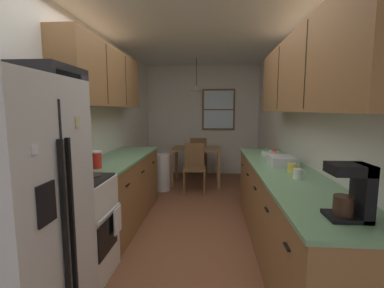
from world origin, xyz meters
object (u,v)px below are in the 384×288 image
stove_range (73,229)px  mug_spare (292,168)px  trash_bin (163,172)px  refrigerator (13,220)px  dining_chair_far (198,155)px  coffee_maker (354,190)px  storage_canister (96,160)px  dining_table (196,154)px  table_serving_bowl (193,146)px  dish_rack (282,161)px  dining_chair_near (194,165)px  fruit_bowl (270,153)px  microwave_over_range (51,87)px  mug_by_coffeemaker (298,174)px

stove_range → mug_spare: (2.02, 0.50, 0.47)m
trash_bin → refrigerator: bearing=-94.4°
dining_chair_far → coffee_maker: bearing=-76.1°
storage_canister → coffee_maker: bearing=-30.4°
dining_table → table_serving_bowl: 0.18m
stove_range → coffee_maker: coffee_maker is taller
dining_chair_far → dish_rack: size_ratio=2.65×
dining_table → dining_chair_near: 0.59m
refrigerator → table_serving_bowl: size_ratio=8.79×
dining_table → dining_chair_near: dining_chair_near is taller
dining_chair_near → refrigerator: bearing=-104.4°
refrigerator → fruit_bowl: bearing=48.2°
microwave_over_range → dining_table: bearing=72.7°
fruit_bowl → table_serving_bowl: size_ratio=1.19×
mug_by_coffeemaker → trash_bin: bearing=124.6°
mug_by_coffeemaker → dish_rack: size_ratio=0.33×
stove_range → storage_canister: 0.76m
microwave_over_range → table_serving_bowl: size_ratio=2.98×
coffee_maker → mug_spare: size_ratio=2.66×
microwave_over_range → dining_chair_near: 3.12m
dining_chair_near → coffee_maker: coffee_maker is taller
dining_chair_near → mug_spare: 2.51m
table_serving_bowl → dish_rack: bearing=-64.0°
microwave_over_range → dining_chair_far: (1.03, 3.84, -1.21)m
mug_spare → dish_rack: (-0.01, 0.38, 0.00)m
stove_range → dining_chair_near: bearing=71.5°
microwave_over_range → fruit_bowl: microwave_over_range is taller
dining_chair_far → dish_rack: 3.19m
refrigerator → dining_table: refrigerator is taller
stove_range → trash_bin: (0.29, 2.73, -0.13)m
mug_spare → microwave_over_range: bearing=-166.9°
stove_range → trash_bin: stove_range is taller
dining_table → dish_rack: 2.66m
coffee_maker → dining_chair_near: bearing=108.7°
fruit_bowl → mug_spare: bearing=-89.7°
dining_chair_near → dish_rack: (1.12, -1.82, 0.45)m
dining_chair_near → table_serving_bowl: 0.68m
fruit_bowl → dining_chair_near: bearing=133.5°
dish_rack → table_serving_bowl: size_ratio=1.74×
dining_table → dining_chair_far: (0.01, 0.57, -0.12)m
dish_rack → storage_canister: bearing=-170.9°
mug_spare → dish_rack: bearing=91.0°
dining_table → coffee_maker: bearing=-73.9°
refrigerator → microwave_over_range: size_ratio=2.95×
trash_bin → coffee_maker: (1.73, -3.38, 0.72)m
refrigerator → stove_range: 0.81m
dining_table → mug_spare: (1.12, -2.77, 0.32)m
stove_range → dish_rack: stove_range is taller
trash_bin → dining_chair_near: bearing=-3.9°
stove_range → table_serving_bowl: (0.83, 3.31, 0.30)m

